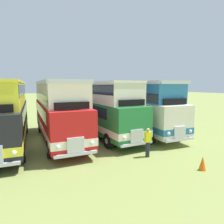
% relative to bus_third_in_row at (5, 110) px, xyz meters
% --- Properties ---
extents(ground_plane, '(200.00, 200.00, 0.00)m').
position_rel_bus_third_in_row_xyz_m(ground_plane, '(1.79, 0.03, -2.47)').
color(ground_plane, olive).
extents(bus_third_in_row, '(3.08, 10.91, 4.49)m').
position_rel_bus_third_in_row_xyz_m(bus_third_in_row, '(0.00, 0.00, 0.00)').
color(bus_third_in_row, black).
rests_on(bus_third_in_row, ground).
extents(bus_fourth_in_row, '(2.72, 10.71, 4.52)m').
position_rel_bus_third_in_row_xyz_m(bus_fourth_in_row, '(3.59, -0.11, -0.11)').
color(bus_fourth_in_row, red).
rests_on(bus_fourth_in_row, ground).
extents(bus_fifth_in_row, '(2.98, 11.45, 4.49)m').
position_rel_bus_third_in_row_xyz_m(bus_fifth_in_row, '(7.18, 0.48, 0.00)').
color(bus_fifth_in_row, '#237538').
rests_on(bus_fifth_in_row, ground).
extents(bus_sixth_in_row, '(3.09, 10.82, 4.52)m').
position_rel_bus_third_in_row_xyz_m(bus_sixth_in_row, '(10.78, -0.24, -0.11)').
color(bus_sixth_in_row, silver).
rests_on(bus_sixth_in_row, ground).
extents(cone_near_end, '(0.36, 0.36, 0.71)m').
position_rel_bus_third_in_row_xyz_m(cone_near_end, '(9.06, -8.78, -2.11)').
color(cone_near_end, orange).
rests_on(cone_near_end, ground).
extents(marshal_person, '(0.36, 0.24, 1.73)m').
position_rel_bus_third_in_row_xyz_m(marshal_person, '(7.66, -6.08, -1.59)').
color(marshal_person, '#23232D').
rests_on(marshal_person, ground).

